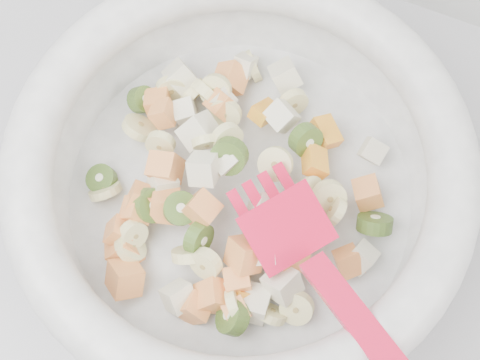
% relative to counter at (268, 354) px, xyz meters
% --- Properties ---
extents(counter, '(2.00, 0.60, 0.90)m').
position_rel_counter_xyz_m(counter, '(0.00, 0.00, 0.00)').
color(counter, gray).
rests_on(counter, ground).
extents(mixing_bowl, '(0.41, 0.35, 0.13)m').
position_rel_counter_xyz_m(mixing_bowl, '(-0.06, 0.04, 0.50)').
color(mixing_bowl, white).
rests_on(mixing_bowl, counter).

